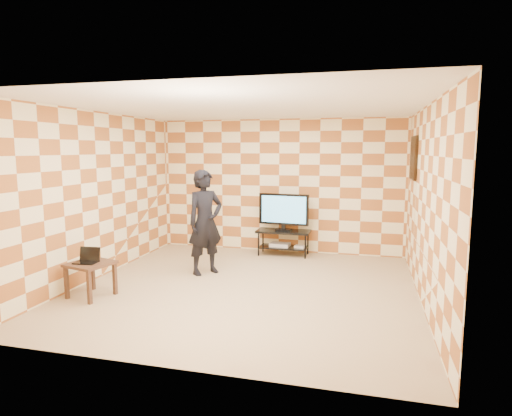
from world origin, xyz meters
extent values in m
plane|color=tan|center=(0.00, 0.00, 0.00)|extent=(5.00, 5.00, 0.00)
cube|color=#F6E7B5|center=(0.00, 2.50, 1.35)|extent=(5.00, 0.02, 2.70)
cube|color=#F6E7B5|center=(0.00, -2.50, 1.35)|extent=(5.00, 0.02, 2.70)
cube|color=#F6E7B5|center=(-2.50, 0.00, 1.35)|extent=(0.02, 5.00, 2.70)
cube|color=#F6E7B5|center=(2.50, 0.00, 1.35)|extent=(0.02, 5.00, 2.70)
cube|color=white|center=(0.00, 0.00, 2.70)|extent=(5.00, 5.00, 0.02)
cube|color=black|center=(2.47, 1.55, 1.95)|extent=(0.04, 0.72, 0.72)
cube|color=black|center=(2.47, 1.55, 1.95)|extent=(0.04, 0.03, 0.68)
cube|color=black|center=(2.47, 1.55, 1.95)|extent=(0.04, 0.68, 0.03)
cube|color=black|center=(0.16, 2.16, 0.48)|extent=(1.05, 0.47, 0.04)
cube|color=black|center=(0.16, 2.16, 0.16)|extent=(0.95, 0.42, 0.03)
cylinder|color=black|center=(-0.30, 1.97, 0.25)|extent=(0.03, 0.03, 0.50)
cylinder|color=black|center=(-0.30, 2.35, 0.25)|extent=(0.03, 0.03, 0.50)
cylinder|color=black|center=(0.63, 1.97, 0.25)|extent=(0.03, 0.03, 0.50)
cylinder|color=black|center=(0.63, 2.35, 0.25)|extent=(0.03, 0.03, 0.50)
cube|color=black|center=(0.16, 2.16, 0.52)|extent=(0.31, 0.22, 0.03)
cube|color=black|center=(0.16, 2.16, 0.57)|extent=(0.08, 0.06, 0.08)
cube|color=black|center=(0.16, 2.16, 0.92)|extent=(1.01, 0.16, 0.61)
cube|color=#4FA6D8|center=(0.17, 2.13, 0.92)|extent=(0.89, 0.10, 0.53)
cube|color=silver|center=(0.09, 2.17, 0.20)|extent=(0.40, 0.30, 0.06)
cube|color=silver|center=(0.50, 2.13, 0.19)|extent=(0.22, 0.17, 0.04)
cube|color=#3D2517|center=(-2.05, -0.91, 0.48)|extent=(0.66, 0.66, 0.04)
cube|color=#3D2517|center=(-2.32, -1.08, 0.23)|extent=(0.06, 0.06, 0.46)
cube|color=#3D2517|center=(-2.22, -0.63, 0.23)|extent=(0.06, 0.06, 0.46)
cube|color=#3D2517|center=(-1.88, -1.19, 0.23)|extent=(0.06, 0.06, 0.46)
cube|color=#3D2517|center=(-1.77, -0.74, 0.23)|extent=(0.06, 0.06, 0.46)
cube|color=black|center=(-2.09, -0.94, 0.51)|extent=(0.32, 0.24, 0.02)
cube|color=black|center=(-2.10, -0.84, 0.61)|extent=(0.31, 0.08, 0.20)
imported|color=black|center=(-0.88, 0.60, 0.88)|extent=(0.73, 0.76, 1.76)
camera|label=1|loc=(1.70, -6.04, 2.09)|focal=30.00mm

